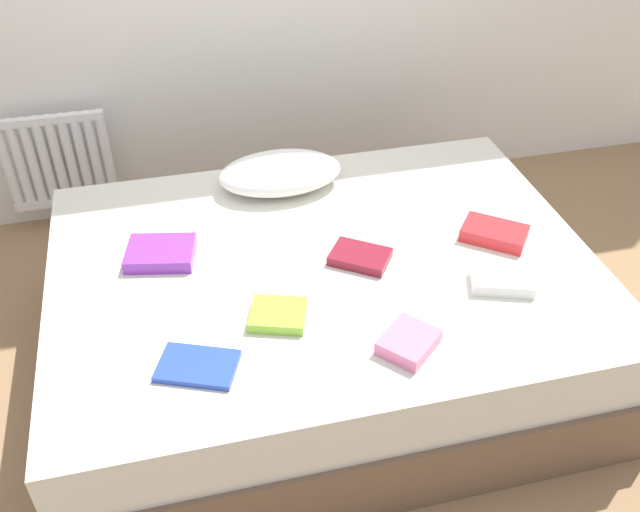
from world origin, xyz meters
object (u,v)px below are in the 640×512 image
Objects in this scene: textbook_maroon at (360,257)px; textbook_purple at (161,253)px; textbook_red at (494,233)px; textbook_blue at (198,366)px; textbook_lime at (278,315)px; pillow at (280,173)px; textbook_white at (502,282)px; bed at (323,311)px; textbook_pink at (409,342)px; radiator at (58,162)px.

textbook_maroon is 0.86× the size of textbook_purple.
textbook_red is 1.00× the size of textbook_blue.
textbook_blue is at bearing -113.05° from textbook_maroon.
textbook_maroon is 1.14× the size of textbook_lime.
pillow is at bearing 96.94° from textbook_lime.
textbook_red reaches higher than textbook_lime.
textbook_maroon is 0.42m from textbook_lime.
textbook_maroon is at bearing 168.89° from textbook_white.
bed is 0.71m from textbook_blue.
textbook_white is 0.51m from textbook_maroon.
textbook_blue is at bearing 132.46° from textbook_pink.
textbook_pink and textbook_purple have the same top height.
textbook_pink is (-0.41, -0.21, 0.00)m from textbook_white.
textbook_purple is (-0.57, 0.15, 0.28)m from bed.
pillow is 2.92× the size of textbook_pink.
textbook_lime is 1.04× the size of textbook_pink.
pillow reaches higher than bed.
pillow is 2.12× the size of textbook_purple.
textbook_white is at bearing 4.39° from textbook_maroon.
textbook_red is (0.09, 0.27, 0.00)m from textbook_white.
pillow reaches higher than textbook_red.
textbook_red is (0.71, -0.56, -0.04)m from pillow.
radiator is at bearing 82.74° from textbook_pink.
bed is 8.29× the size of textbook_purple.
textbook_red reaches higher than textbook_white.
textbook_purple reaches higher than textbook_blue.
textbook_lime is at bearing -61.81° from radiator.
bed is 0.59m from textbook_pink.
textbook_red reaches higher than bed.
textbook_white is at bearing -9.27° from textbook_purple.
textbook_red is (1.67, -1.23, 0.15)m from radiator.
radiator is 1.71m from textbook_blue.
textbook_white is (1.58, -1.49, 0.15)m from radiator.
textbook_maroon is (0.13, -0.04, 0.27)m from bed.
textbook_lime is at bearing -111.14° from textbook_maroon.
radiator reaches higher than textbook_maroon.
textbook_maroon is (0.18, -0.57, -0.05)m from pillow.
radiator is at bearing 124.57° from textbook_purple.
radiator is 2.11× the size of textbook_blue.
radiator is at bearing 167.48° from textbook_maroon.
textbook_red is at bearing 35.96° from textbook_maroon.
textbook_lime is 0.75× the size of textbook_purple.
radiator is 1.69m from textbook_maroon.
bed is 9.67× the size of textbook_maroon.
textbook_white is 0.46m from textbook_pink.
radiator is at bearing 155.88° from textbook_white.
radiator is 1.68m from textbook_lime.
textbook_red reaches higher than textbook_pink.
textbook_red is at bearing 34.38° from textbook_lime.
textbook_pink is 0.73× the size of textbook_purple.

